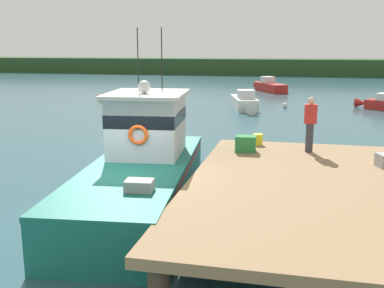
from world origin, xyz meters
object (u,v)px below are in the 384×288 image
object	(u,v)px
main_fishing_boat	(143,167)
moored_boat_mid_harbor	(245,102)
mooring_buoy_spare_mooring	(101,97)
deckhand_by_the_boat	(310,123)
mooring_buoy_inshore	(118,93)
mooring_buoy_outer	(285,105)
crate_stack_mid_dock	(246,144)
bait_bucket	(258,139)
moored_boat_near_channel	(269,86)

from	to	relation	value
main_fishing_boat	moored_boat_mid_harbor	distance (m)	19.93
mooring_buoy_spare_mooring	deckhand_by_the_boat	bearing A→B (deg)	-52.64
deckhand_by_the_boat	mooring_buoy_spare_mooring	size ratio (longest dim) A/B	3.28
mooring_buoy_inshore	mooring_buoy_outer	world-z (taller)	mooring_buoy_inshore
deckhand_by_the_boat	mooring_buoy_inshore	world-z (taller)	deckhand_by_the_boat
deckhand_by_the_boat	mooring_buoy_inshore	distance (m)	29.04
crate_stack_mid_dock	mooring_buoy_outer	bearing A→B (deg)	88.01
bait_bucket	mooring_buoy_outer	distance (m)	18.58
crate_stack_mid_dock	mooring_buoy_outer	size ratio (longest dim) A/B	1.70
bait_bucket	moored_boat_mid_harbor	bearing A→B (deg)	97.63
bait_bucket	moored_boat_mid_harbor	xyz separation A→B (m)	(-2.30, 17.18, -0.90)
bait_bucket	moored_boat_mid_harbor	distance (m)	17.36
main_fishing_boat	mooring_buoy_inshore	xyz separation A→B (m)	(-11.32, 26.32, -0.77)
crate_stack_mid_dock	moored_boat_near_channel	distance (m)	31.67
mooring_buoy_spare_mooring	mooring_buoy_outer	distance (m)	14.78
mooring_buoy_outer	moored_boat_mid_harbor	bearing A→B (deg)	-153.51
bait_bucket	mooring_buoy_outer	world-z (taller)	bait_bucket
main_fishing_boat	mooring_buoy_outer	world-z (taller)	main_fishing_boat
crate_stack_mid_dock	mooring_buoy_spare_mooring	xyz separation A→B (m)	(-14.02, 21.15, -1.19)
main_fishing_boat	mooring_buoy_inshore	distance (m)	28.66
crate_stack_mid_dock	moored_boat_near_channel	size ratio (longest dim) A/B	0.11
moored_boat_near_channel	mooring_buoy_spare_mooring	distance (m)	16.59
moored_boat_near_channel	mooring_buoy_inshore	distance (m)	14.58
crate_stack_mid_dock	moored_boat_mid_harbor	distance (m)	18.40
bait_bucket	mooring_buoy_spare_mooring	xyz separation A→B (m)	(-14.29, 20.07, -1.12)
main_fishing_boat	mooring_buoy_spare_mooring	world-z (taller)	main_fishing_boat
crate_stack_mid_dock	bait_bucket	distance (m)	1.11
moored_boat_mid_harbor	mooring_buoy_outer	xyz separation A→B (m)	(2.72, 1.35, -0.30)
main_fishing_boat	moored_boat_near_channel	xyz separation A→B (m)	(1.48, 33.28, -0.53)
mooring_buoy_outer	bait_bucket	bearing A→B (deg)	-91.27
bait_bucket	mooring_buoy_inshore	world-z (taller)	bait_bucket
moored_boat_near_channel	crate_stack_mid_dock	bearing A→B (deg)	-87.89
bait_bucket	crate_stack_mid_dock	bearing A→B (deg)	-103.99
deckhand_by_the_boat	moored_boat_near_channel	size ratio (longest dim) A/B	0.31
main_fishing_boat	mooring_buoy_outer	bearing A→B (deg)	81.12
crate_stack_mid_dock	mooring_buoy_inshore	xyz separation A→B (m)	(-13.97, 24.67, -1.20)
moored_boat_mid_harbor	mooring_buoy_spare_mooring	size ratio (longest dim) A/B	11.07
crate_stack_mid_dock	bait_bucket	size ratio (longest dim) A/B	1.76
main_fishing_boat	crate_stack_mid_dock	size ratio (longest dim) A/B	16.56
moored_boat_near_channel	mooring_buoy_outer	size ratio (longest dim) A/B	15.13
main_fishing_boat	bait_bucket	distance (m)	4.01
deckhand_by_the_boat	mooring_buoy_outer	distance (m)	19.36
moored_boat_mid_harbor	mooring_buoy_outer	distance (m)	3.05
main_fishing_boat	mooring_buoy_outer	distance (m)	21.54
main_fishing_boat	deckhand_by_the_boat	world-z (taller)	main_fishing_boat
bait_bucket	mooring_buoy_spare_mooring	world-z (taller)	bait_bucket
crate_stack_mid_dock	moored_boat_mid_harbor	bearing A→B (deg)	96.36
main_fishing_boat	deckhand_by_the_boat	bearing A→B (deg)	24.34
main_fishing_boat	mooring_buoy_inshore	size ratio (longest dim) A/B	21.25
mooring_buoy_spare_mooring	crate_stack_mid_dock	bearing A→B (deg)	-56.46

